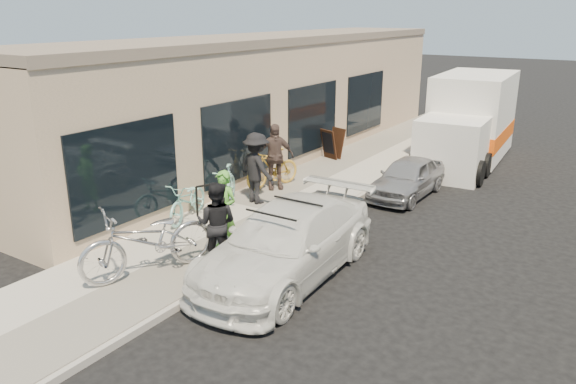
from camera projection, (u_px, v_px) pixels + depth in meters
The scene contains 17 objects.
ground at pixel (256, 279), 10.95m from camera, with size 120.00×120.00×0.00m, color black.
sidewalk at pixel (262, 212), 14.36m from camera, with size 3.00×34.00×0.15m, color #A7A296.
curb at pixel (314, 224), 13.56m from camera, with size 0.12×34.00×0.13m, color #9D978F.
storefront at pixel (269, 98), 19.39m from camera, with size 3.60×20.00×4.22m.
bike_rack at pixel (206, 196), 13.84m from camera, with size 0.26×0.51×0.78m.
sandwich_board at pixel (332, 143), 19.17m from camera, with size 0.79×0.79×1.02m.
sedan_white at pixel (287, 243), 10.86m from camera, with size 2.14×4.92×1.45m.
sedan_silver at pixel (407, 177), 15.69m from camera, with size 1.29×3.21×1.09m, color #939297.
moving_truck at pixel (469, 124), 19.21m from camera, with size 2.66×6.13×2.94m.
tandem_bike at pixel (148, 240), 10.59m from camera, with size 0.93×2.65×1.39m, color #BABABD.
woman_rider at pixel (224, 210), 11.77m from camera, with size 0.62×0.41×1.70m, color #53A336.
man_standing at pixel (217, 223), 11.03m from camera, with size 0.83×0.64×1.70m, color black.
cruiser_bike_a at pixel (226, 186), 14.46m from camera, with size 0.49×1.73×1.04m, color #91D8CB.
cruiser_bike_b at pixel (188, 200), 13.56m from camera, with size 0.63×1.82×0.95m, color #91D8CB.
cruiser_bike_c at pixel (272, 168), 16.04m from camera, with size 0.51×1.82×1.09m, color gold.
bystander_a at pixel (257, 168), 14.59m from camera, with size 1.21×0.69×1.87m, color black.
bystander_b at pixel (274, 157), 15.76m from camera, with size 1.10×0.46×1.87m, color #4F3D38.
Camera 1 is at (5.93, -7.96, 4.97)m, focal length 35.00 mm.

